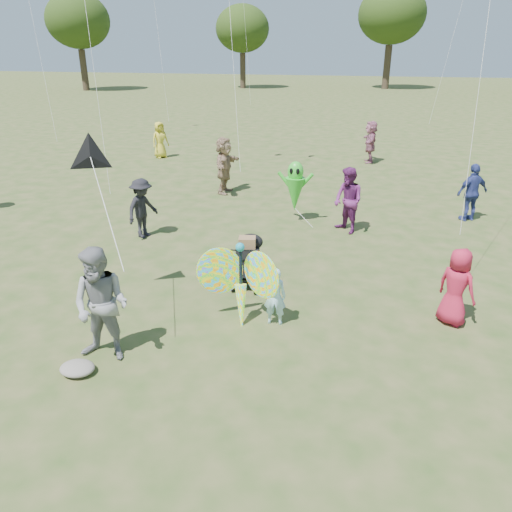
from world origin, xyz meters
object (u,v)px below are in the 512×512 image
at_px(child_girl, 275,296).
at_px(crowd_d, 224,165).
at_px(crowd_c, 472,193).
at_px(butterfly_kite, 241,283).
at_px(crowd_g, 160,140).
at_px(crowd_j, 370,142).
at_px(crowd_b, 142,208).
at_px(crowd_e, 348,201).
at_px(crowd_a, 456,287).
at_px(jogging_stroller, 248,257).
at_px(alien_kite, 295,189).
at_px(adult_man, 101,306).

distance_m(child_girl, crowd_d, 8.83).
bearing_deg(crowd_c, butterfly_kite, 24.00).
xyz_separation_m(crowd_g, crowd_j, (9.09, 1.23, 0.09)).
bearing_deg(crowd_c, crowd_b, -9.26).
bearing_deg(crowd_e, crowd_a, -15.29).
relative_size(crowd_d, jogging_stroller, 1.71).
height_order(crowd_a, alien_kite, alien_kite).
height_order(crowd_c, crowd_e, crowd_e).
bearing_deg(alien_kite, jogging_stroller, -93.51).
height_order(crowd_b, alien_kite, alien_kite).
bearing_deg(crowd_b, crowd_g, 38.05).
bearing_deg(adult_man, crowd_c, 52.52).
relative_size(crowd_c, crowd_d, 0.87).
xyz_separation_m(crowd_b, alien_kite, (3.64, 2.14, 0.19)).
xyz_separation_m(adult_man, crowd_j, (3.64, 15.88, -0.08)).
bearing_deg(crowd_b, child_girl, -113.07).
bearing_deg(alien_kite, butterfly_kite, -90.14).
distance_m(child_girl, jogging_stroller, 1.70).
distance_m(crowd_e, alien_kite, 1.60).
bearing_deg(crowd_e, adult_man, -68.01).
bearing_deg(alien_kite, crowd_g, 135.03).
xyz_separation_m(crowd_a, crowd_g, (-11.00, 12.17, 0.06)).
distance_m(crowd_d, jogging_stroller, 7.15).
relative_size(crowd_b, crowd_g, 0.99).
bearing_deg(crowd_j, crowd_a, 3.39).
xyz_separation_m(adult_man, jogging_stroller, (1.55, 3.15, -0.34)).
distance_m(crowd_c, crowd_e, 3.82).
height_order(adult_man, crowd_j, adult_man).
bearing_deg(crowd_a, crowd_c, -61.83).
bearing_deg(jogging_stroller, crowd_d, 99.32).
relative_size(jogging_stroller, alien_kite, 0.63).
xyz_separation_m(child_girl, jogging_stroller, (-0.86, 1.47, 0.06)).
height_order(crowd_d, crowd_g, crowd_d).
distance_m(adult_man, jogging_stroller, 3.53).
distance_m(crowd_g, jogging_stroller, 13.46).
distance_m(crowd_d, alien_kite, 3.72).
bearing_deg(child_girl, butterfly_kite, -0.24).
distance_m(crowd_j, alien_kite, 8.68).
height_order(crowd_g, butterfly_kite, crowd_g).
bearing_deg(jogging_stroller, crowd_c, 35.57).
relative_size(child_girl, crowd_e, 0.63).
bearing_deg(crowd_a, alien_kite, -14.22).
xyz_separation_m(child_girl, crowd_g, (-7.87, 12.96, 0.23)).
xyz_separation_m(crowd_b, butterfly_kite, (3.62, -3.60, -0.02)).
bearing_deg(alien_kite, crowd_c, 14.96).
relative_size(crowd_e, alien_kite, 1.01).
bearing_deg(adult_man, crowd_j, 77.17).
bearing_deg(butterfly_kite, jogging_stroller, 99.24).
bearing_deg(child_girl, crowd_c, -125.93).
bearing_deg(child_girl, jogging_stroller, -64.13).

